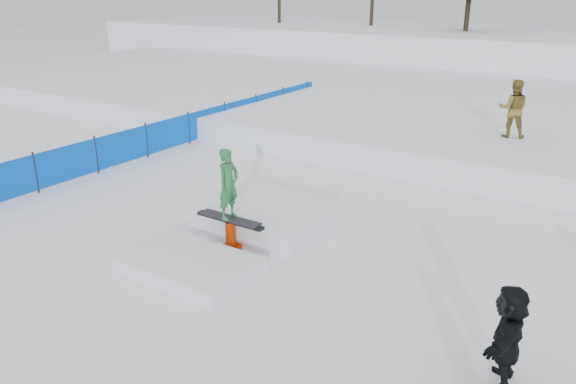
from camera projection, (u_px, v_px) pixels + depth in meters
The scene contains 7 objects.
ground at pixel (207, 273), 10.46m from camera, with size 120.00×120.00×0.00m, color white.
snow_berm at pixel (537, 53), 33.56m from camera, with size 60.00×14.00×2.40m, color white.
snow_midrise at pixel (466, 106), 22.87m from camera, with size 50.00×18.00×0.80m, color white.
safety_fence at pixel (189, 128), 18.79m from camera, with size 0.05×16.00×1.10m.
walker_olive at pixel (513, 109), 16.40m from camera, with size 0.83×0.64×1.70m, color brown.
spectator_dark at pixel (507, 336), 7.34m from camera, with size 1.36×0.43×1.47m, color black.
jib_rail_feature at pixel (248, 226), 11.77m from camera, with size 2.60×4.40×2.11m.
Camera 1 is at (6.36, -6.93, 5.06)m, focal length 35.00 mm.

